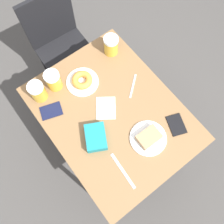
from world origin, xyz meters
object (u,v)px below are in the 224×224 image
object	(u,v)px
beer_mug_center	(38,91)
fork	(133,86)
napkin_folded	(106,108)
knife	(123,171)
passport_near_edge	(176,125)
chair	(58,38)
plate_with_cake	(148,138)
beer_mug_left	(111,45)
blue_pouch	(96,137)
beer_mug_right	(53,80)
plate_with_donut	(82,81)
passport_far_edge	(51,111)

from	to	relation	value
beer_mug_center	fork	size ratio (longest dim) A/B	0.96
napkin_folded	knife	xyz separation A→B (m)	(-0.15, -0.35, -0.00)
passport_near_edge	chair	bearing A→B (deg)	98.07
napkin_folded	passport_near_edge	world-z (taller)	passport_near_edge
plate_with_cake	knife	bearing A→B (deg)	-166.23
plate_with_cake	beer_mug_left	bearing A→B (deg)	72.48
beer_mug_left	blue_pouch	bearing A→B (deg)	-135.60
beer_mug_right	napkin_folded	world-z (taller)	beer_mug_right
plate_with_donut	beer_mug_center	xyz separation A→B (m)	(-0.26, 0.08, 0.04)
beer_mug_right	napkin_folded	xyz separation A→B (m)	(0.16, -0.31, -0.06)
fork	blue_pouch	world-z (taller)	blue_pouch
beer_mug_left	beer_mug_center	world-z (taller)	same
knife	passport_near_edge	size ratio (longest dim) A/B	1.51
beer_mug_left	passport_far_edge	distance (m)	0.56
chair	beer_mug_center	size ratio (longest dim) A/B	6.77
beer_mug_left	napkin_folded	size ratio (longest dim) A/B	0.72
napkin_folded	fork	distance (m)	0.22
napkin_folded	passport_near_edge	distance (m)	0.43
beer_mug_center	beer_mug_right	xyz separation A→B (m)	(0.11, 0.01, 0.00)
beer_mug_right	napkin_folded	bearing A→B (deg)	-63.37
knife	plate_with_donut	bearing A→B (deg)	76.78
knife	beer_mug_left	bearing A→B (deg)	57.48
plate_with_cake	fork	size ratio (longest dim) A/B	1.55
plate_with_donut	blue_pouch	bearing A→B (deg)	-113.02
chair	knife	bearing A→B (deg)	-100.19
chair	napkin_folded	size ratio (longest dim) A/B	4.87
knife	beer_mug_right	bearing A→B (deg)	90.74
napkin_folded	passport_far_edge	world-z (taller)	passport_far_edge
beer_mug_right	passport_far_edge	size ratio (longest dim) A/B	0.90
fork	knife	xyz separation A→B (m)	(-0.37, -0.37, -0.00)
fork	passport_far_edge	world-z (taller)	passport_far_edge
fork	knife	size ratio (longest dim) A/B	0.61
beer_mug_center	passport_far_edge	size ratio (longest dim) A/B	0.90
knife	blue_pouch	world-z (taller)	blue_pouch
knife	blue_pouch	bearing A→B (deg)	92.39
beer_mug_right	knife	distance (m)	0.67
beer_mug_right	passport_near_edge	distance (m)	0.78
plate_with_cake	passport_far_edge	distance (m)	0.60
beer_mug_center	beer_mug_right	world-z (taller)	same
passport_near_edge	plate_with_cake	bearing A→B (deg)	168.38
passport_far_edge	blue_pouch	xyz separation A→B (m)	(0.11, -0.30, 0.03)
passport_near_edge	blue_pouch	world-z (taller)	blue_pouch
beer_mug_left	beer_mug_right	distance (m)	0.43
chair	napkin_folded	xyz separation A→B (m)	(-0.11, -0.78, 0.23)
passport_near_edge	passport_far_edge	distance (m)	0.75
chair	knife	xyz separation A→B (m)	(-0.26, -1.13, 0.23)
napkin_folded	passport_far_edge	xyz separation A→B (m)	(-0.27, 0.18, 0.00)
plate_with_cake	knife	size ratio (longest dim) A/B	0.95
knife	blue_pouch	xyz separation A→B (m)	(-0.01, 0.24, 0.03)
beer_mug_center	plate_with_donut	bearing A→B (deg)	-17.03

